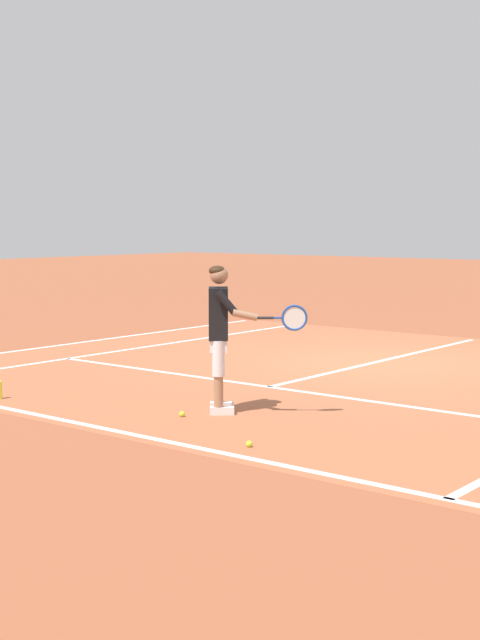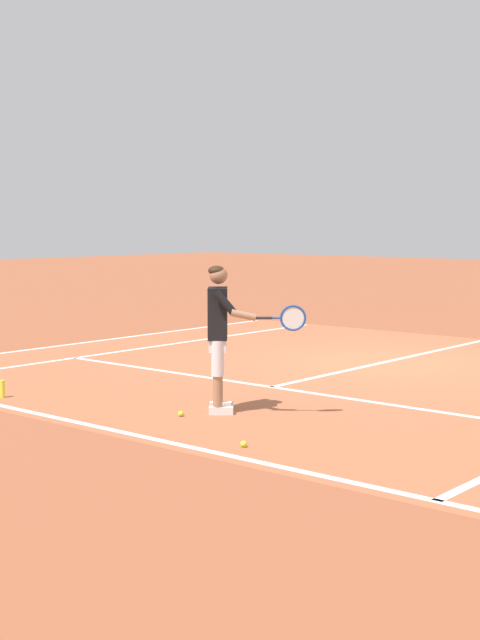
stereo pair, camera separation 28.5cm
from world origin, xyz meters
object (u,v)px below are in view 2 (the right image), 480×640
(tennis_ball_near_feet, at_px, (181,414))
(water_bottle, at_px, (2,389))
(tennis_player, at_px, (220,328))
(tennis_ball_by_baseline, at_px, (244,444))

(tennis_ball_near_feet, xyz_separation_m, water_bottle, (-2.51, -0.65, 0.08))
(tennis_player, distance_m, tennis_ball_near_feet, 1.08)
(tennis_ball_by_baseline, bearing_deg, tennis_player, 139.37)
(tennis_player, height_order, tennis_ball_near_feet, tennis_player)
(tennis_ball_near_feet, distance_m, water_bottle, 2.59)
(tennis_ball_near_feet, height_order, tennis_ball_by_baseline, same)
(tennis_ball_by_baseline, bearing_deg, tennis_ball_near_feet, 156.89)
(tennis_player, height_order, water_bottle, tennis_player)
(tennis_player, xyz_separation_m, tennis_ball_near_feet, (-0.18, -0.48, -0.96))
(tennis_player, distance_m, tennis_ball_by_baseline, 1.95)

